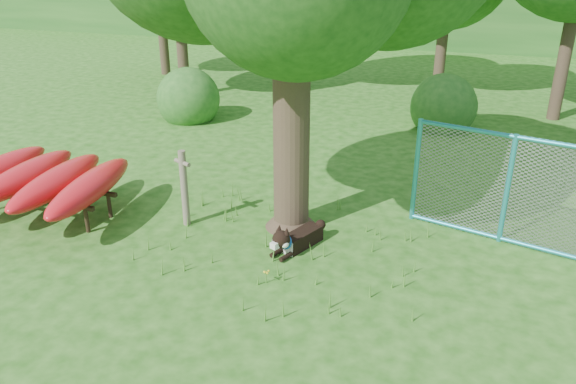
% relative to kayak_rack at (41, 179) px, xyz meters
% --- Properties ---
extents(ground, '(80.00, 80.00, 0.00)m').
position_rel_kayak_rack_xyz_m(ground, '(4.45, -0.92, -0.72)').
color(ground, '#1B5010').
rests_on(ground, ground).
extents(wooden_post, '(0.37, 0.22, 1.40)m').
position_rel_kayak_rack_xyz_m(wooden_post, '(2.65, 0.50, 0.02)').
color(wooden_post, '#645A4B').
rests_on(wooden_post, ground).
extents(kayak_rack, '(3.07, 2.81, 0.94)m').
position_rel_kayak_rack_xyz_m(kayak_rack, '(0.00, 0.00, 0.00)').
color(kayak_rack, black).
rests_on(kayak_rack, ground).
extents(husky_dog, '(0.67, 1.17, 0.56)m').
position_rel_kayak_rack_xyz_m(husky_dog, '(4.79, 0.24, -0.52)').
color(husky_dog, black).
rests_on(husky_dog, ground).
extents(fence_section, '(3.14, 0.91, 3.14)m').
position_rel_kayak_rack_xyz_m(fence_section, '(7.96, 1.66, 0.22)').
color(fence_section, teal).
rests_on(fence_section, ground).
extents(wildflower_clump, '(0.10, 0.09, 0.21)m').
position_rel_kayak_rack_xyz_m(wildflower_clump, '(4.70, -0.85, -0.55)').
color(wildflower_clump, '#49842B').
rests_on(wildflower_clump, ground).
extents(shrub_left, '(1.80, 1.80, 1.80)m').
position_rel_kayak_rack_xyz_m(shrub_left, '(-0.55, 6.58, -0.72)').
color(shrub_left, '#21591D').
rests_on(shrub_left, ground).
extents(shrub_mid, '(1.80, 1.80, 1.80)m').
position_rel_kayak_rack_xyz_m(shrub_mid, '(6.45, 8.08, -0.72)').
color(shrub_mid, '#21591D').
rests_on(shrub_mid, ground).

